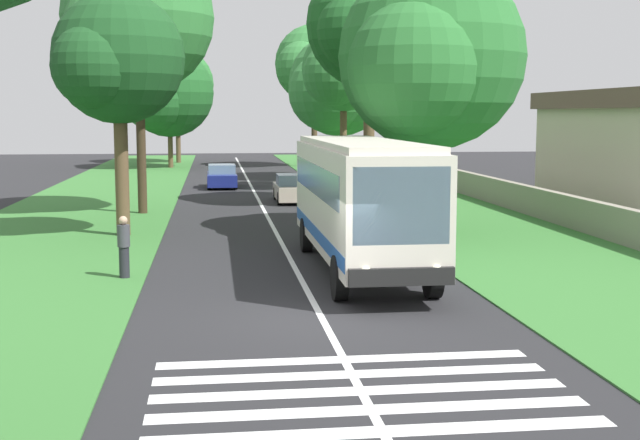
% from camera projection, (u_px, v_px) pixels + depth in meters
% --- Properties ---
extents(ground, '(160.00, 160.00, 0.00)m').
position_uv_depth(ground, '(321.00, 316.00, 18.97)').
color(ground, '#262628').
extents(grass_verge_left, '(120.00, 8.00, 0.04)m').
position_uv_depth(grass_verge_left, '(60.00, 231.00, 32.72)').
color(grass_verge_left, '#387533').
rests_on(grass_verge_left, ground).
extents(grass_verge_right, '(120.00, 8.00, 0.04)m').
position_uv_depth(grass_verge_right, '(474.00, 224.00, 34.74)').
color(grass_verge_right, '#387533').
rests_on(grass_verge_right, ground).
extents(centre_line, '(110.00, 0.16, 0.01)m').
position_uv_depth(centre_line, '(273.00, 228.00, 33.74)').
color(centre_line, silver).
rests_on(centre_line, ground).
extents(coach_bus, '(11.16, 2.62, 3.73)m').
position_uv_depth(coach_bus, '(359.00, 196.00, 24.34)').
color(coach_bus, silver).
rests_on(coach_bus, ground).
extents(zebra_crossing, '(4.05, 6.80, 0.01)m').
position_uv_depth(zebra_crossing, '(361.00, 391.00, 13.86)').
color(zebra_crossing, silver).
rests_on(zebra_crossing, ground).
extents(trailing_car_0, '(4.30, 1.78, 1.43)m').
position_uv_depth(trailing_car_0, '(293.00, 189.00, 43.52)').
color(trailing_car_0, '#B7A893').
rests_on(trailing_car_0, ground).
extents(trailing_car_1, '(4.30, 1.78, 1.43)m').
position_uv_depth(trailing_car_1, '(222.00, 177.00, 51.91)').
color(trailing_car_1, navy).
rests_on(trailing_car_1, ground).
extents(roadside_tree_left_0, '(8.08, 6.61, 10.42)m').
position_uv_depth(roadside_tree_left_0, '(176.00, 86.00, 77.59)').
color(roadside_tree_left_0, brown).
rests_on(roadside_tree_left_0, grass_verge_left).
extents(roadside_tree_left_1, '(8.71, 7.33, 9.80)m').
position_uv_depth(roadside_tree_left_1, '(166.00, 95.00, 70.07)').
color(roadside_tree_left_1, brown).
rests_on(roadside_tree_left_1, grass_verge_left).
extents(roadside_tree_left_3, '(7.98, 6.65, 11.96)m').
position_uv_depth(roadside_tree_left_3, '(136.00, 22.00, 37.62)').
color(roadside_tree_left_3, '#3D2D1E').
rests_on(roadside_tree_left_3, grass_verge_left).
extents(roadside_tree_left_4, '(5.52, 4.74, 8.80)m').
position_uv_depth(roadside_tree_left_4, '(115.00, 62.00, 30.64)').
color(roadside_tree_left_4, brown).
rests_on(roadside_tree_left_4, grass_verge_left).
extents(roadside_tree_right_0, '(8.48, 6.80, 9.91)m').
position_uv_depth(roadside_tree_right_0, '(425.00, 62.00, 30.92)').
color(roadside_tree_right_0, '#4C3826').
rests_on(roadside_tree_right_0, grass_verge_right).
extents(roadside_tree_right_1, '(7.39, 6.09, 11.71)m').
position_uv_depth(roadside_tree_right_1, '(366.00, 29.00, 40.85)').
color(roadside_tree_right_1, brown).
rests_on(roadside_tree_right_1, grass_verge_right).
extents(roadside_tree_right_2, '(6.20, 5.03, 9.52)m').
position_uv_depth(roadside_tree_right_2, '(341.00, 72.00, 49.98)').
color(roadside_tree_right_2, brown).
rests_on(roadside_tree_right_2, grass_verge_right).
extents(roadside_tree_right_3, '(8.40, 6.66, 11.88)m').
position_uv_depth(roadside_tree_right_3, '(312.00, 67.00, 71.54)').
color(roadside_tree_right_3, '#4C3826').
rests_on(roadside_tree_right_3, grass_verge_right).
extents(roadside_tree_right_4, '(8.56, 7.17, 9.90)m').
position_uv_depth(roadside_tree_right_4, '(336.00, 88.00, 58.24)').
color(roadside_tree_right_4, brown).
rests_on(roadside_tree_right_4, grass_verge_right).
extents(utility_pole, '(0.24, 1.40, 7.11)m').
position_uv_depth(utility_pole, '(408.00, 133.00, 33.05)').
color(utility_pole, '#473828').
rests_on(utility_pole, grass_verge_right).
extents(roadside_wall, '(70.00, 0.40, 1.25)m').
position_uv_depth(roadside_wall, '(513.00, 196.00, 40.01)').
color(roadside_wall, gray).
rests_on(roadside_wall, grass_verge_right).
extents(pedestrian, '(0.34, 0.34, 1.69)m').
position_uv_depth(pedestrian, '(124.00, 246.00, 23.15)').
color(pedestrian, '#26262D').
rests_on(pedestrian, grass_verge_left).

